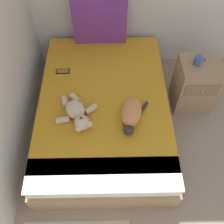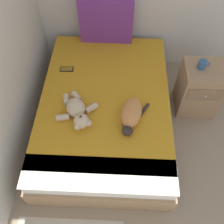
{
  "view_description": "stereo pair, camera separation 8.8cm",
  "coord_description": "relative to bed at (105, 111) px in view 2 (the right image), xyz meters",
  "views": [
    {
      "loc": [
        0.88,
        1.89,
        2.48
      ],
      "look_at": [
        0.91,
        3.27,
        0.53
      ],
      "focal_mm": 40.89,
      "sensor_mm": 36.0,
      "label": 1
    },
    {
      "loc": [
        0.97,
        1.89,
        2.48
      ],
      "look_at": [
        0.91,
        3.27,
        0.53
      ],
      "focal_mm": 40.89,
      "sensor_mm": 36.0,
      "label": 2
    }
  ],
  "objects": [
    {
      "name": "patterned_cushion",
      "position": [
        -0.04,
        0.89,
        0.51
      ],
      "size": [
        0.61,
        0.12,
        0.54
      ],
      "color": "#72338C",
      "rests_on": "bed"
    },
    {
      "name": "nightstand",
      "position": [
        1.03,
        0.29,
        0.08
      ],
      "size": [
        0.43,
        0.43,
        0.62
      ],
      "color": "#9E7A56",
      "rests_on": "ground_plane"
    },
    {
      "name": "mug",
      "position": [
        0.97,
        0.31,
        0.44
      ],
      "size": [
        0.12,
        0.08,
        0.09
      ],
      "color": "#33598C",
      "rests_on": "nightstand"
    },
    {
      "name": "cat",
      "position": [
        0.26,
        -0.25,
        0.31
      ],
      "size": [
        0.31,
        0.42,
        0.15
      ],
      "color": "#D18447",
      "rests_on": "bed"
    },
    {
      "name": "bed",
      "position": [
        0.0,
        0.0,
        0.0
      ],
      "size": [
        1.36,
        1.95,
        0.46
      ],
      "color": "#9E7A56",
      "rests_on": "ground_plane"
    },
    {
      "name": "cell_phone",
      "position": [
        -0.45,
        0.37,
        0.24
      ],
      "size": [
        0.15,
        0.08,
        0.01
      ],
      "color": "black",
      "rests_on": "bed"
    },
    {
      "name": "teddy_bear",
      "position": [
        -0.24,
        -0.24,
        0.3
      ],
      "size": [
        0.39,
        0.48,
        0.16
      ],
      "color": "beige",
      "rests_on": "bed"
    }
  ]
}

